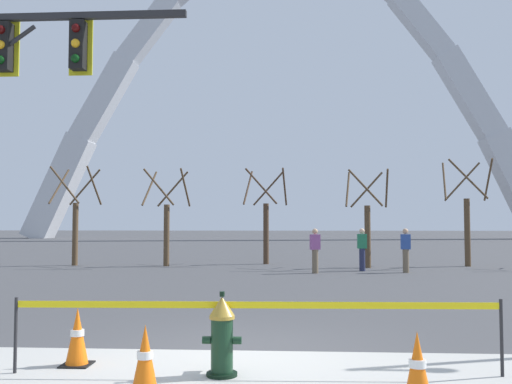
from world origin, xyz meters
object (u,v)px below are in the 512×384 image
at_px(traffic_cone_mid_sidewalk, 77,337).
at_px(fire_hydrant, 222,336).
at_px(pedestrian_walking_left, 315,250).
at_px(traffic_cone_curb_edge, 145,360).
at_px(pedestrian_walking_right, 406,250).
at_px(traffic_cone_by_hydrant, 418,369).
at_px(monument_arch, 283,96).
at_px(pedestrian_standing_center, 362,249).

bearing_deg(traffic_cone_mid_sidewalk, fire_hydrant, -11.14).
height_order(traffic_cone_mid_sidewalk, pedestrian_walking_left, pedestrian_walking_left).
bearing_deg(traffic_cone_mid_sidewalk, traffic_cone_curb_edge, -44.25).
relative_size(fire_hydrant, pedestrian_walking_right, 0.62).
height_order(traffic_cone_by_hydrant, monument_arch, monument_arch).
xyz_separation_m(pedestrian_walking_left, pedestrian_walking_right, (3.27, 0.42, 0.00)).
bearing_deg(traffic_cone_by_hydrant, monument_arch, 91.96).
xyz_separation_m(traffic_cone_by_hydrant, pedestrian_walking_right, (2.91, 15.01, 0.46)).
distance_m(monument_arch, pedestrian_standing_center, 45.92).
relative_size(traffic_cone_by_hydrant, pedestrian_standing_center, 0.46).
bearing_deg(fire_hydrant, monument_arch, 89.96).
xyz_separation_m(traffic_cone_by_hydrant, traffic_cone_curb_edge, (-2.77, 0.19, 0.00)).
xyz_separation_m(traffic_cone_by_hydrant, pedestrian_standing_center, (1.43, 15.59, 0.46)).
height_order(traffic_cone_by_hydrant, traffic_cone_curb_edge, same).
bearing_deg(traffic_cone_by_hydrant, pedestrian_standing_center, 84.76).
bearing_deg(pedestrian_standing_center, traffic_cone_by_hydrant, -95.24).
relative_size(traffic_cone_curb_edge, pedestrian_walking_left, 0.46).
bearing_deg(fire_hydrant, pedestrian_standing_center, 76.62).
distance_m(pedestrian_standing_center, pedestrian_walking_right, 1.59).
bearing_deg(traffic_cone_mid_sidewalk, pedestrian_standing_center, 69.41).
distance_m(fire_hydrant, pedestrian_walking_left, 13.75).
xyz_separation_m(traffic_cone_mid_sidewalk, pedestrian_standing_center, (5.36, 14.27, 0.46)).
bearing_deg(monument_arch, traffic_cone_by_hydrant, -88.04).
bearing_deg(fire_hydrant, traffic_cone_mid_sidewalk, 168.86).
bearing_deg(traffic_cone_curb_edge, monument_arch, 89.25).
bearing_deg(pedestrian_walking_right, fire_hydrant, -109.46).
relative_size(traffic_cone_curb_edge, pedestrian_walking_right, 0.46).
bearing_deg(traffic_cone_by_hydrant, pedestrian_walking_left, 91.41).
distance_m(fire_hydrant, pedestrian_walking_right, 14.91).
bearing_deg(monument_arch, pedestrian_walking_right, -83.56).
bearing_deg(traffic_cone_mid_sidewalk, pedestrian_walking_right, 63.43).
bearing_deg(pedestrian_walking_right, traffic_cone_by_hydrant, -100.99).
relative_size(fire_hydrant, pedestrian_walking_left, 0.62).
bearing_deg(pedestrian_walking_left, monument_arch, 92.15).
bearing_deg(pedestrian_walking_left, pedestrian_standing_center, 29.14).
relative_size(traffic_cone_mid_sidewalk, pedestrian_walking_left, 0.46).
bearing_deg(pedestrian_standing_center, pedestrian_walking_left, -150.86).
height_order(monument_arch, pedestrian_walking_left, monument_arch).
height_order(fire_hydrant, traffic_cone_by_hydrant, fire_hydrant).
xyz_separation_m(pedestrian_walking_left, pedestrian_standing_center, (1.79, 1.00, 0.00)).
relative_size(traffic_cone_mid_sidewalk, monument_arch, 0.01).
relative_size(traffic_cone_mid_sidewalk, pedestrian_walking_right, 0.46).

